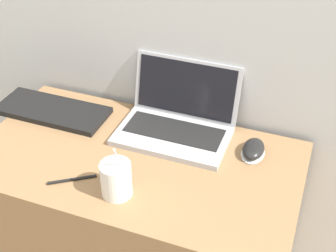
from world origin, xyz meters
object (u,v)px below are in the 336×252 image
at_px(laptop, 177,119).
at_px(computer_mouse, 253,150).
at_px(pen, 72,179).
at_px(external_keyboard, 53,111).
at_px(drink_cup, 116,179).

relative_size(laptop, computer_mouse, 3.26).
height_order(laptop, pen, laptop).
bearing_deg(pen, external_keyboard, 130.57).
bearing_deg(laptop, drink_cup, -99.57).
bearing_deg(external_keyboard, laptop, 7.20).
height_order(laptop, computer_mouse, laptop).
bearing_deg(drink_cup, laptop, 80.43).
bearing_deg(external_keyboard, computer_mouse, 1.95).
bearing_deg(computer_mouse, pen, -146.54).
bearing_deg(pen, laptop, 59.15).
xyz_separation_m(computer_mouse, pen, (-0.47, -0.31, -0.01)).
xyz_separation_m(laptop, computer_mouse, (0.27, -0.03, -0.03)).
relative_size(computer_mouse, pen, 0.90).
distance_m(laptop, computer_mouse, 0.27).
bearing_deg(computer_mouse, external_keyboard, -178.05).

